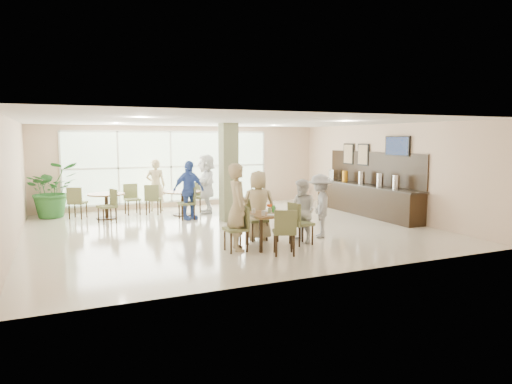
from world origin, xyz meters
name	(u,v)px	position (x,y,z in m)	size (l,w,h in m)	color
ground	(231,229)	(0.00, 0.00, 0.00)	(10.00, 10.00, 0.00)	beige
room_shell	(230,164)	(0.00, 0.00, 1.70)	(10.00, 10.00, 10.00)	white
window_bank	(171,167)	(-0.50, 4.46, 1.40)	(7.00, 0.04, 7.00)	silver
column	(229,172)	(0.40, 1.20, 1.40)	(0.45, 0.45, 2.80)	#717854
main_table	(269,218)	(0.07, -2.21, 0.65)	(0.89, 0.89, 0.75)	brown
round_table_left	(106,200)	(-2.81, 2.98, 0.57)	(1.08, 1.08, 0.75)	brown
round_table_right	(182,196)	(-0.58, 2.67, 0.59)	(1.17, 1.17, 0.75)	brown
chairs_main_table	(270,226)	(0.07, -2.23, 0.47)	(2.05, 1.99, 0.95)	brown
chairs_table_left	(106,203)	(-2.81, 2.99, 0.47)	(2.15, 1.78, 0.95)	brown
chairs_table_right	(180,200)	(-0.64, 2.73, 0.47)	(2.10, 1.81, 0.95)	brown
tabletop_clutter	(269,210)	(0.07, -2.20, 0.81)	(0.72, 0.69, 0.21)	white
buffet_counter	(365,197)	(4.70, 0.51, 0.55)	(0.64, 4.70, 1.95)	black
wall_tv	(397,146)	(4.94, -0.60, 2.15)	(0.06, 1.00, 0.58)	black
framed_art_a	(363,155)	(4.95, 1.00, 1.85)	(0.05, 0.55, 0.70)	black
framed_art_b	(349,154)	(4.95, 1.80, 1.85)	(0.05, 0.55, 0.70)	black
potted_plant	(52,190)	(-4.27, 3.87, 0.84)	(1.51, 1.51, 1.67)	#286628
teen_left	(238,207)	(-0.65, -2.17, 0.93)	(0.68, 0.44, 1.85)	tan
teen_far	(258,205)	(0.15, -1.45, 0.82)	(0.80, 0.44, 1.63)	tan
teen_right	(302,211)	(0.95, -2.12, 0.73)	(0.71, 0.55, 1.45)	white
teen_standing	(320,206)	(1.62, -1.77, 0.76)	(0.99, 0.57, 1.53)	#ACACAE
adult_a	(189,190)	(-0.60, 1.86, 0.87)	(1.01, 0.58, 1.73)	#3D5EB7
adult_b	(206,184)	(0.23, 2.78, 0.94)	(1.74, 0.75, 1.87)	white
adult_standing	(156,185)	(-1.17, 3.79, 0.85)	(0.62, 0.41, 1.71)	tan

